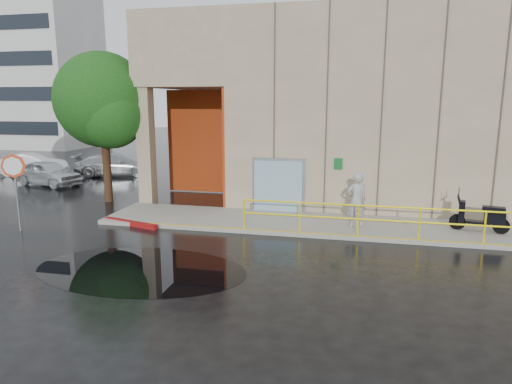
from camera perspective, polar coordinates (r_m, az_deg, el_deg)
ground at (r=12.76m, az=-2.73°, el=-9.15°), size 120.00×120.00×0.00m
sidewalk at (r=16.63m, az=14.97°, el=-4.33°), size 20.00×3.00×0.15m
building at (r=22.58m, az=17.72°, el=10.21°), size 20.00×10.17×8.00m
guardrail at (r=15.19m, az=16.22°, el=-3.53°), size 9.56×0.06×1.03m
distant_building at (r=50.40m, az=-26.52°, el=13.72°), size 12.00×8.08×15.00m
person at (r=16.08m, az=12.46°, el=-0.98°), size 0.81×0.67×1.90m
scooter at (r=16.88m, az=26.33°, el=-1.78°), size 1.88×0.93×1.43m
stop_sign at (r=17.55m, az=-27.96°, el=1.80°), size 0.76×0.34×2.69m
red_curb at (r=17.19m, az=-15.43°, el=-3.78°), size 2.36×0.84×0.18m
puddle at (r=12.82m, az=-14.24°, el=-9.39°), size 5.84×3.61×0.01m
car_a at (r=26.69m, az=-24.57°, el=2.18°), size 4.17×2.51×1.33m
car_b at (r=30.79m, az=-26.22°, el=3.13°), size 4.21×2.54×1.31m
car_c at (r=28.63m, az=-17.22°, el=3.30°), size 5.04×3.22×1.36m
tree_near at (r=20.97m, az=-18.39°, el=10.41°), size 4.09×4.09×6.53m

